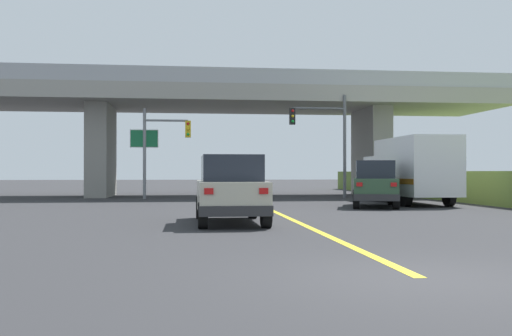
{
  "coord_description": "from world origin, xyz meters",
  "views": [
    {
      "loc": [
        -3.34,
        -8.11,
        1.53
      ],
      "look_at": [
        0.4,
        23.78,
        1.75
      ],
      "focal_mm": 41.11,
      "sensor_mm": 36.0,
      "label": 1
    }
  ],
  "objects_px": {
    "suv_crossing": "(375,184)",
    "highway_sign": "(144,146)",
    "box_truck": "(410,170)",
    "traffic_signal_farside": "(161,142)",
    "traffic_signal_nearside": "(327,133)",
    "suv_lead": "(230,189)"
  },
  "relations": [
    {
      "from": "suv_crossing",
      "to": "highway_sign",
      "type": "relative_size",
      "value": 1.12
    },
    {
      "from": "suv_crossing",
      "to": "box_truck",
      "type": "bearing_deg",
      "value": 57.2
    },
    {
      "from": "traffic_signal_farside",
      "to": "highway_sign",
      "type": "distance_m",
      "value": 1.37
    },
    {
      "from": "suv_crossing",
      "to": "traffic_signal_nearside",
      "type": "bearing_deg",
      "value": 106.6
    },
    {
      "from": "highway_sign",
      "to": "traffic_signal_farside",
      "type": "bearing_deg",
      "value": -42.69
    },
    {
      "from": "box_truck",
      "to": "highway_sign",
      "type": "xyz_separation_m",
      "value": [
        -13.13,
        7.71,
        1.42
      ]
    },
    {
      "from": "traffic_signal_nearside",
      "to": "box_truck",
      "type": "bearing_deg",
      "value": -67.5
    },
    {
      "from": "traffic_signal_farside",
      "to": "highway_sign",
      "type": "xyz_separation_m",
      "value": [
        -1.0,
        0.92,
        -0.19
      ]
    },
    {
      "from": "suv_crossing",
      "to": "traffic_signal_farside",
      "type": "height_order",
      "value": "traffic_signal_farside"
    },
    {
      "from": "suv_lead",
      "to": "traffic_signal_farside",
      "type": "relative_size",
      "value": 0.87
    },
    {
      "from": "suv_crossing",
      "to": "traffic_signal_farside",
      "type": "bearing_deg",
      "value": 153.0
    },
    {
      "from": "suv_lead",
      "to": "box_truck",
      "type": "height_order",
      "value": "box_truck"
    },
    {
      "from": "suv_crossing",
      "to": "highway_sign",
      "type": "height_order",
      "value": "highway_sign"
    },
    {
      "from": "traffic_signal_nearside",
      "to": "suv_crossing",
      "type": "bearing_deg",
      "value": -89.34
    },
    {
      "from": "suv_crossing",
      "to": "traffic_signal_nearside",
      "type": "relative_size",
      "value": 0.77
    },
    {
      "from": "suv_crossing",
      "to": "traffic_signal_nearside",
      "type": "distance_m",
      "value": 8.86
    },
    {
      "from": "suv_crossing",
      "to": "box_truck",
      "type": "relative_size",
      "value": 0.64
    },
    {
      "from": "suv_crossing",
      "to": "traffic_signal_farside",
      "type": "relative_size",
      "value": 0.9
    },
    {
      "from": "box_truck",
      "to": "traffic_signal_nearside",
      "type": "bearing_deg",
      "value": 112.5
    },
    {
      "from": "suv_lead",
      "to": "traffic_signal_nearside",
      "type": "height_order",
      "value": "traffic_signal_nearside"
    },
    {
      "from": "suv_lead",
      "to": "highway_sign",
      "type": "bearing_deg",
      "value": 102.36
    },
    {
      "from": "box_truck",
      "to": "traffic_signal_farside",
      "type": "distance_m",
      "value": 13.99
    }
  ]
}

